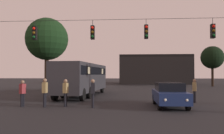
# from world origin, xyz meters

# --- Properties ---
(ground_plane) EXTENTS (168.00, 168.00, 0.00)m
(ground_plane) POSITION_xyz_m (0.00, 24.50, 0.00)
(ground_plane) COLOR black
(ground_plane) RESTS_ON ground
(overhead_signal_span) EXTENTS (19.38, 0.44, 6.58)m
(overhead_signal_span) POSITION_xyz_m (-0.03, 11.05, 3.78)
(overhead_signal_span) COLOR black
(overhead_signal_span) RESTS_ON ground
(city_bus) EXTENTS (3.26, 11.15, 3.00)m
(city_bus) POSITION_xyz_m (-3.89, 17.00, 1.87)
(city_bus) COLOR #2D2D33
(city_bus) RESTS_ON ground
(car_near_right) EXTENTS (1.82, 4.35, 1.52)m
(car_near_right) POSITION_xyz_m (3.02, 10.03, 0.80)
(car_near_right) COLOR navy
(car_near_right) RESTS_ON ground
(pedestrian_crossing_left) EXTENTS (0.28, 0.38, 1.74)m
(pedestrian_crossing_left) POSITION_xyz_m (-1.73, 9.23, 0.99)
(pedestrian_crossing_left) COLOR black
(pedestrian_crossing_left) RESTS_ON ground
(pedestrian_crossing_center) EXTENTS (0.26, 0.37, 1.79)m
(pedestrian_crossing_center) POSITION_xyz_m (-4.77, 9.32, 1.02)
(pedestrian_crossing_center) COLOR black
(pedestrian_crossing_center) RESTS_ON ground
(pedestrian_crossing_right) EXTENTS (0.29, 0.39, 1.73)m
(pedestrian_crossing_right) POSITION_xyz_m (-3.54, 9.62, 0.99)
(pedestrian_crossing_right) COLOR black
(pedestrian_crossing_right) RESTS_ON ground
(pedestrian_trailing) EXTENTS (0.34, 0.42, 1.67)m
(pedestrian_trailing) POSITION_xyz_m (-6.23, 9.38, 0.94)
(pedestrian_trailing) COLOR black
(pedestrian_trailing) RESTS_ON ground
(pedestrian_far_side) EXTENTS (0.36, 0.42, 1.70)m
(pedestrian_far_side) POSITION_xyz_m (5.16, 12.28, 0.96)
(pedestrian_far_side) COLOR black
(pedestrian_far_side) RESTS_ON ground
(corner_building) EXTENTS (14.54, 11.28, 5.97)m
(corner_building) POSITION_xyz_m (5.79, 47.43, 2.98)
(corner_building) COLOR black
(corner_building) RESTS_ON ground
(tree_left_silhouette) EXTENTS (3.77, 3.77, 6.72)m
(tree_left_silhouette) POSITION_xyz_m (14.30, 35.46, 4.80)
(tree_left_silhouette) COLOR black
(tree_left_silhouette) RESTS_ON ground
(tree_behind_building) EXTENTS (5.60, 5.60, 9.50)m
(tree_behind_building) POSITION_xyz_m (-10.39, 25.42, 6.66)
(tree_behind_building) COLOR #2D2116
(tree_behind_building) RESTS_ON ground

